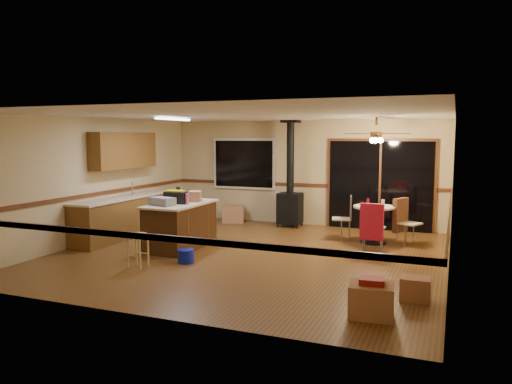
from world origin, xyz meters
The scene contains 35 objects.
floor centered at (0.00, 0.00, 0.00)m, with size 7.00×7.00×0.00m, color brown.
ceiling centered at (0.00, 0.00, 2.60)m, with size 7.00×7.00×0.00m, color silver.
wall_back centered at (0.00, 3.50, 1.30)m, with size 7.00×7.00×0.00m, color tan.
wall_front centered at (0.00, -3.50, 1.30)m, with size 7.00×7.00×0.00m, color tan.
wall_left centered at (-3.50, 0.00, 1.30)m, with size 7.00×7.00×0.00m, color tan.
wall_right centered at (3.50, 0.00, 1.30)m, with size 7.00×7.00×0.00m, color tan.
chair_rail centered at (0.00, 0.00, 1.00)m, with size 7.00×7.00×0.08m, color #522814, non-canonical shape.
window centered at (-1.60, 3.45, 1.50)m, with size 1.72×0.10×1.32m, color black.
sliding_door centered at (1.90, 3.45, 1.05)m, with size 2.52×0.10×2.10m, color black.
lower_cabinets centered at (-3.20, 0.50, 0.43)m, with size 0.60×3.00×0.86m, color brown.
countertop centered at (-3.20, 0.50, 0.88)m, with size 0.64×3.04×0.04m, color beige.
upper_cabinets centered at (-3.33, 0.70, 1.90)m, with size 0.35×2.00×0.80m, color brown.
kitchen_island centered at (-1.50, 0.00, 0.45)m, with size 0.88×1.68×0.90m.
wood_stove centered at (-0.20, 3.05, 0.73)m, with size 0.55×0.50×2.52m.
ceiling_fan centered at (2.01, 1.86, 2.21)m, with size 0.24×0.24×0.55m.
fluorescent_strip centered at (-1.80, 0.30, 2.56)m, with size 0.10×1.20×0.04m, color white.
toolbox_grey centered at (-1.64, -0.42, 0.98)m, with size 0.49×0.27×0.15m, color slate.
toolbox_black centered at (-1.55, -0.09, 1.02)m, with size 0.42×0.22×0.23m, color black.
toolbox_yellow_lid centered at (-1.55, -0.09, 1.15)m, with size 0.35×0.19×0.03m, color gold.
box_on_island centered at (-1.35, 0.34, 1.00)m, with size 0.23×0.31×0.21m, color #9C6745.
bottle_dark centered at (-1.66, 0.20, 1.05)m, with size 0.08×0.08×0.30m, color black.
bottle_pink centered at (-1.30, -0.08, 1.00)m, with size 0.07×0.07×0.21m, color #D84C8C.
bottle_white centered at (-1.43, 0.30, 0.98)m, with size 0.06×0.06×0.17m, color white.
bar_stool centered at (-1.40, -1.59, 0.29)m, with size 0.32×0.32×0.58m, color tan.
blue_bucket centered at (-0.80, -1.02, 0.12)m, with size 0.28×0.28×0.24m, color #0B18A5.
dining_table centered at (2.01, 1.86, 0.53)m, with size 0.86×0.86×0.78m.
glass_red centered at (1.86, 1.96, 0.85)m, with size 0.05×0.05×0.14m, color #590C14.
glass_cream centered at (2.19, 1.81, 0.86)m, with size 0.07×0.07×0.15m, color beige.
chair_left centered at (1.42, 1.98, 0.59)m, with size 0.48×0.48×0.51m.
chair_near centered at (2.11, 0.98, 0.60)m, with size 0.44×0.48×0.70m.
chair_right centered at (2.55, 1.99, 0.60)m, with size 0.60×0.58×0.70m.
box_under_window centered at (-1.76, 3.10, 0.22)m, with size 0.55×0.44×0.44m, color #9C6745.
box_corner_a centered at (2.64, -2.48, 0.20)m, with size 0.54×0.45×0.41m, color #9C6745.
box_corner_b centered at (3.10, -1.63, 0.16)m, with size 0.39×0.33×0.32m, color #9C6745.
box_small_red centered at (2.64, -2.48, 0.45)m, with size 0.30×0.25×0.08m, color maroon.
Camera 1 is at (3.53, -8.52, 2.21)m, focal length 35.00 mm.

